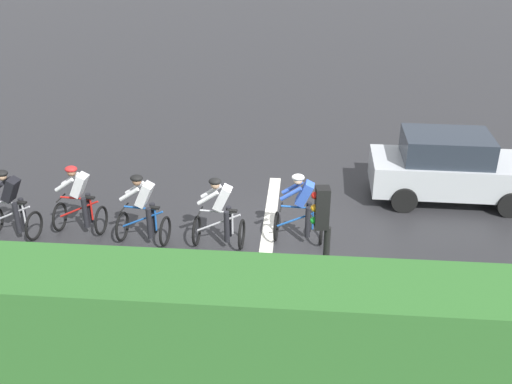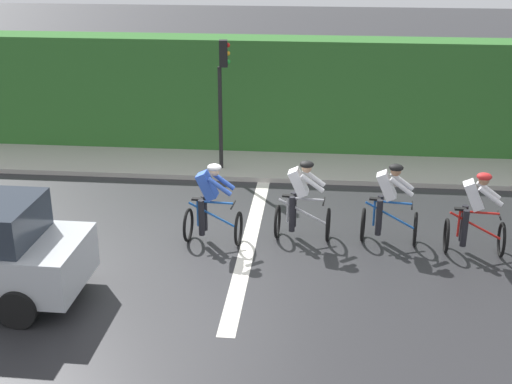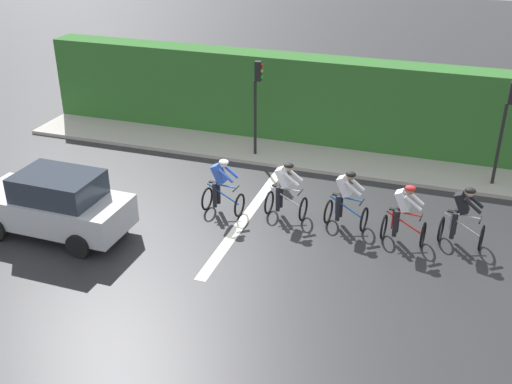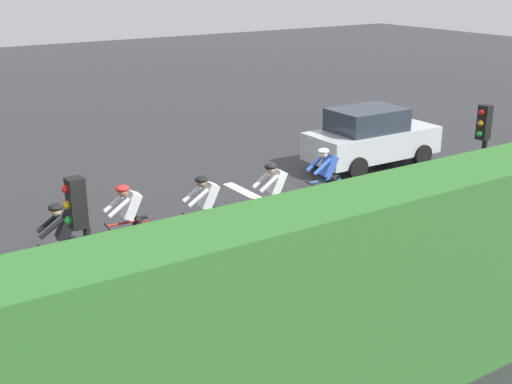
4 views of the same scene
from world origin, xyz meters
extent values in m
plane|color=#28282B|center=(0.00, 0.00, 0.00)|extent=(80.00, 80.00, 0.00)
cube|color=#2D6628|center=(-5.90, 2.00, 1.55)|extent=(1.10, 22.70, 3.10)
cube|color=silver|center=(0.00, 0.43, 0.00)|extent=(7.00, 0.30, 0.01)
torus|color=black|center=(-0.26, 5.70, 0.34)|extent=(0.68, 0.15, 0.68)
cylinder|color=silver|center=(-0.19, 6.21, 0.59)|extent=(0.18, 0.99, 0.51)
cylinder|color=silver|center=(-0.23, 5.90, 0.62)|extent=(0.04, 0.04, 0.55)
cylinder|color=silver|center=(-0.18, 6.26, 0.87)|extent=(0.14, 0.71, 0.04)
cube|color=black|center=(-0.23, 5.90, 0.91)|extent=(0.13, 0.23, 0.04)
cube|color=black|center=(-0.20, 6.10, 1.21)|extent=(0.35, 0.45, 0.57)
sphere|color=tan|center=(-0.18, 6.26, 1.52)|extent=(0.20, 0.20, 0.20)
ellipsoid|color=black|center=(-0.18, 6.26, 1.59)|extent=(0.28, 0.31, 0.14)
cylinder|color=black|center=(-0.33, 6.02, 0.57)|extent=(0.12, 0.12, 0.74)
cylinder|color=black|center=(-0.10, 5.99, 0.57)|extent=(0.12, 0.12, 0.74)
cylinder|color=black|center=(0.00, 6.37, 1.26)|extent=(0.15, 0.49, 0.37)
torus|color=black|center=(0.21, 5.28, 0.34)|extent=(0.68, 0.12, 0.68)
torus|color=black|center=(0.12, 4.26, 0.34)|extent=(0.68, 0.12, 0.68)
cylinder|color=red|center=(0.16, 4.77, 0.59)|extent=(0.13, 0.99, 0.51)
cylinder|color=red|center=(0.14, 4.47, 0.62)|extent=(0.04, 0.04, 0.55)
cylinder|color=red|center=(0.17, 4.82, 0.87)|extent=(0.10, 0.72, 0.04)
cube|color=black|center=(0.14, 4.47, 0.91)|extent=(0.12, 0.23, 0.04)
cylinder|color=black|center=(0.20, 5.18, 0.84)|extent=(0.42, 0.07, 0.03)
cube|color=white|center=(0.15, 4.67, 1.21)|extent=(0.33, 0.43, 0.57)
sphere|color=#9E7051|center=(0.17, 4.82, 1.52)|extent=(0.20, 0.20, 0.20)
ellipsoid|color=red|center=(0.17, 4.82, 1.59)|extent=(0.26, 0.30, 0.14)
cylinder|color=black|center=(0.03, 4.58, 0.57)|extent=(0.12, 0.12, 0.74)
cylinder|color=black|center=(0.27, 4.56, 0.57)|extent=(0.12, 0.12, 0.74)
cylinder|color=white|center=(0.02, 4.97, 1.26)|extent=(0.13, 0.48, 0.37)
cylinder|color=white|center=(0.34, 4.94, 1.26)|extent=(0.13, 0.48, 0.37)
torus|color=black|center=(-0.12, 3.70, 0.34)|extent=(0.68, 0.14, 0.68)
torus|color=black|center=(-0.24, 2.69, 0.34)|extent=(0.68, 0.14, 0.68)
cylinder|color=#1E59B2|center=(-0.18, 3.19, 0.59)|extent=(0.16, 0.99, 0.51)
cylinder|color=#1E59B2|center=(-0.22, 2.89, 0.62)|extent=(0.04, 0.04, 0.55)
cylinder|color=#1E59B2|center=(-0.18, 3.24, 0.87)|extent=(0.13, 0.71, 0.04)
cube|color=black|center=(-0.22, 2.89, 0.91)|extent=(0.13, 0.23, 0.04)
cylinder|color=black|center=(-0.13, 3.60, 0.84)|extent=(0.42, 0.08, 0.03)
cube|color=white|center=(-0.19, 3.09, 1.21)|extent=(0.35, 0.44, 0.57)
sphere|color=#9E7051|center=(-0.18, 3.24, 1.52)|extent=(0.20, 0.20, 0.20)
ellipsoid|color=black|center=(-0.18, 3.24, 1.59)|extent=(0.27, 0.31, 0.14)
cylinder|color=black|center=(-0.33, 3.01, 0.57)|extent=(0.12, 0.12, 0.74)
cylinder|color=black|center=(-0.09, 2.98, 0.57)|extent=(0.12, 0.12, 0.74)
cylinder|color=white|center=(-0.32, 3.39, 1.26)|extent=(0.15, 0.48, 0.37)
cylinder|color=white|center=(0.00, 3.36, 1.26)|extent=(0.15, 0.48, 0.37)
torus|color=black|center=(-0.16, 1.99, 0.34)|extent=(0.68, 0.11, 0.68)
torus|color=black|center=(-0.23, 0.97, 0.34)|extent=(0.68, 0.11, 0.68)
cylinder|color=silver|center=(-0.20, 1.48, 0.59)|extent=(0.11, 0.99, 0.51)
cylinder|color=silver|center=(-0.22, 1.18, 0.62)|extent=(0.04, 0.04, 0.55)
cylinder|color=silver|center=(-0.20, 1.53, 0.87)|extent=(0.09, 0.72, 0.04)
cube|color=black|center=(-0.22, 1.18, 0.91)|extent=(0.11, 0.23, 0.04)
cylinder|color=black|center=(-0.17, 1.89, 0.84)|extent=(0.42, 0.06, 0.03)
cube|color=white|center=(-0.21, 1.38, 1.21)|extent=(0.33, 0.43, 0.57)
sphere|color=tan|center=(-0.20, 1.53, 1.52)|extent=(0.20, 0.20, 0.20)
ellipsoid|color=black|center=(-0.20, 1.53, 1.59)|extent=(0.26, 0.30, 0.14)
cylinder|color=black|center=(-0.33, 1.29, 0.57)|extent=(0.12, 0.12, 0.74)
cylinder|color=black|center=(-0.09, 1.27, 0.57)|extent=(0.12, 0.12, 0.74)
cylinder|color=white|center=(-0.35, 1.68, 1.26)|extent=(0.12, 0.48, 0.37)
cylinder|color=white|center=(-0.03, 1.66, 1.26)|extent=(0.12, 0.48, 0.37)
torus|color=black|center=(0.19, 0.23, 0.34)|extent=(0.68, 0.11, 0.68)
torus|color=black|center=(0.12, -0.78, 0.34)|extent=(0.68, 0.11, 0.68)
cylinder|color=#1E59B2|center=(0.15, -0.27, 0.59)|extent=(0.11, 0.99, 0.51)
cylinder|color=#1E59B2|center=(0.13, -0.58, 0.62)|extent=(0.04, 0.04, 0.55)
cylinder|color=#1E59B2|center=(0.16, -0.22, 0.87)|extent=(0.09, 0.72, 0.04)
cube|color=black|center=(0.13, -0.58, 0.91)|extent=(0.12, 0.23, 0.04)
cylinder|color=black|center=(0.18, 0.13, 0.84)|extent=(0.42, 0.06, 0.03)
cube|color=#2D51B7|center=(0.15, -0.38, 1.21)|extent=(0.33, 0.43, 0.57)
sphere|color=beige|center=(0.16, -0.22, 1.52)|extent=(0.20, 0.20, 0.20)
ellipsoid|color=silver|center=(0.16, -0.22, 1.59)|extent=(0.26, 0.30, 0.14)
cylinder|color=black|center=(0.02, -0.47, 0.57)|extent=(0.12, 0.12, 0.74)
cylinder|color=black|center=(0.26, -0.49, 0.57)|extent=(0.12, 0.12, 0.74)
cylinder|color=#2D51B7|center=(0.01, -0.08, 1.26)|extent=(0.12, 0.48, 0.37)
cylinder|color=#2D51B7|center=(0.33, -0.10, 1.26)|extent=(0.12, 0.48, 0.37)
cube|color=#B7BCC1|center=(2.63, -4.12, 0.70)|extent=(1.76, 4.13, 0.80)
cube|color=#262D38|center=(2.64, -3.87, 1.43)|extent=(1.53, 2.15, 0.66)
cylinder|color=black|center=(3.45, -5.40, 0.32)|extent=(0.23, 0.64, 0.64)
cylinder|color=black|center=(1.78, -5.38, 0.32)|extent=(0.23, 0.64, 0.64)
cylinder|color=black|center=(3.49, -2.86, 0.32)|extent=(0.23, 0.64, 0.64)
cylinder|color=black|center=(1.82, -2.84, 0.32)|extent=(0.23, 0.64, 0.64)
cylinder|color=black|center=(-3.95, -0.71, 1.35)|extent=(0.10, 0.10, 2.70)
cube|color=black|center=(-3.96, -0.61, 3.02)|extent=(0.22, 0.22, 0.64)
sphere|color=red|center=(-3.97, -0.50, 3.22)|extent=(0.11, 0.11, 0.11)
sphere|color=orange|center=(-3.97, -0.50, 3.02)|extent=(0.11, 0.11, 0.11)
sphere|color=green|center=(-3.97, -0.50, 2.82)|extent=(0.11, 0.11, 0.11)
camera|label=1|loc=(-11.55, -0.31, 6.99)|focal=41.89mm
camera|label=2|loc=(12.55, 1.79, 6.03)|focal=48.74mm
camera|label=3|loc=(14.65, 5.62, 8.50)|focal=43.53mm
camera|label=4|loc=(-11.68, 9.50, 5.77)|focal=47.05mm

